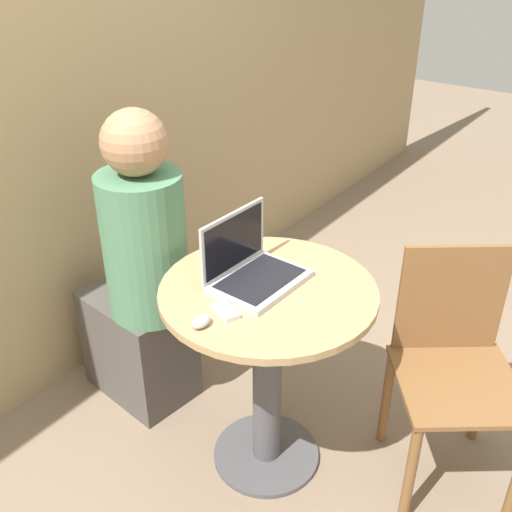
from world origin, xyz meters
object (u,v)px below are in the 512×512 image
object	(u,v)px
cell_phone	(225,311)
chair_empty	(453,368)
laptop	(251,268)
person_seated	(141,287)

from	to	relation	value
cell_phone	chair_empty	world-z (taller)	chair_empty
laptop	cell_phone	size ratio (longest dim) A/B	2.89
laptop	person_seated	world-z (taller)	person_seated
laptop	cell_phone	xyz separation A→B (m)	(-0.19, -0.05, -0.04)
chair_empty	person_seated	bearing A→B (deg)	107.85
laptop	cell_phone	distance (m)	0.20
chair_empty	person_seated	world-z (taller)	person_seated
person_seated	laptop	bearing A→B (deg)	-88.85
person_seated	chair_empty	bearing A→B (deg)	-72.15
cell_phone	person_seated	world-z (taller)	person_seated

